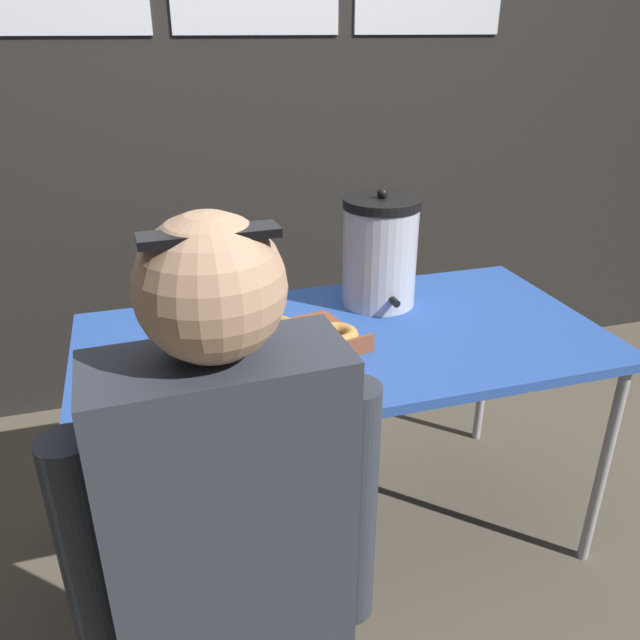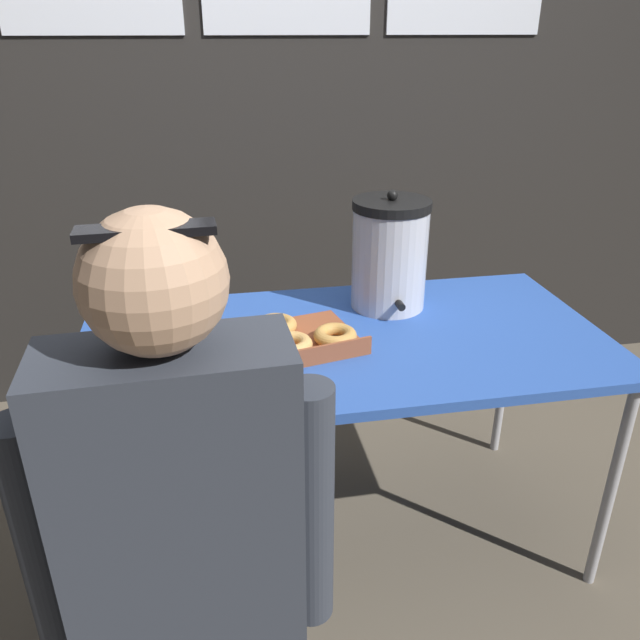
{
  "view_description": "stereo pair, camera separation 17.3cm",
  "coord_description": "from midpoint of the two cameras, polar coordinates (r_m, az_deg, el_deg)",
  "views": [
    {
      "loc": [
        -0.52,
        -1.5,
        1.52
      ],
      "look_at": [
        -0.07,
        0.0,
        0.78
      ],
      "focal_mm": 35.0,
      "sensor_mm": 36.0,
      "label": 1
    },
    {
      "loc": [
        -0.36,
        -1.54,
        1.52
      ],
      "look_at": [
        -0.07,
        0.0,
        0.78
      ],
      "focal_mm": 35.0,
      "sensor_mm": 36.0,
      "label": 2
    }
  ],
  "objects": [
    {
      "name": "ground_plane",
      "position": [
        2.19,
        4.3,
        -18.79
      ],
      "size": [
        12.0,
        12.0,
        0.0
      ],
      "primitive_type": "plane",
      "color": "brown"
    },
    {
      "name": "back_wall",
      "position": [
        2.66,
        -1.04,
        22.9
      ],
      "size": [
        6.0,
        0.11,
        2.82
      ],
      "color": "#282623",
      "rests_on": "ground"
    },
    {
      "name": "folding_table",
      "position": [
        1.79,
        5.0,
        -2.91
      ],
      "size": [
        1.49,
        0.76,
        0.72
      ],
      "color": "#2D56B2",
      "rests_on": "ground"
    },
    {
      "name": "donut_box",
      "position": [
        1.68,
        -2.81,
        -2.28
      ],
      "size": [
        0.57,
        0.38,
        0.05
      ],
      "rotation": [
        0.0,
        0.0,
        0.21
      ],
      "color": "brown",
      "rests_on": "folding_table"
    },
    {
      "name": "coffee_urn",
      "position": [
        1.93,
        8.95,
        5.91
      ],
      "size": [
        0.24,
        0.27,
        0.37
      ],
      "color": "silver",
      "rests_on": "folding_table"
    },
    {
      "name": "cell_phone",
      "position": [
        1.48,
        -13.91,
        -7.86
      ],
      "size": [
        0.1,
        0.17,
        0.01
      ],
      "rotation": [
        0.0,
        0.0,
        -0.13
      ],
      "color": "black",
      "rests_on": "folding_table"
    },
    {
      "name": "person_seated",
      "position": [
        1.21,
        -7.62,
        -22.15
      ],
      "size": [
        0.53,
        0.23,
        1.3
      ],
      "rotation": [
        0.0,
        0.0,
        3.18
      ],
      "color": "#33332D",
      "rests_on": "ground"
    }
  ]
}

